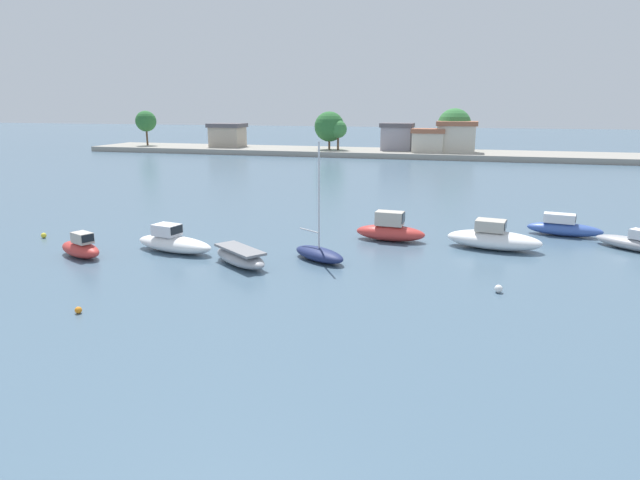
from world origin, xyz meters
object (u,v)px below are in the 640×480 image
at_px(moored_boat_2, 81,248).
at_px(moored_boat_7, 493,239).
at_px(moored_boat_6, 390,230).
at_px(mooring_buoy_3, 78,310).
at_px(moored_boat_3, 174,242).
at_px(moored_boat_8, 564,227).
at_px(mooring_buoy_0, 44,235).
at_px(moored_boat_9, 633,243).
at_px(moored_boat_4, 240,257).
at_px(moored_boat_5, 319,253).
at_px(mooring_buoy_2, 499,289).

bearing_deg(moored_boat_2, moored_boat_7, 43.21).
xyz_separation_m(moored_boat_6, mooring_buoy_3, (-10.64, -15.88, -0.52)).
height_order(moored_boat_3, moored_boat_8, moored_boat_3).
distance_m(moored_boat_8, mooring_buoy_0, 33.96).
bearing_deg(moored_boat_9, mooring_buoy_3, -105.69).
relative_size(moored_boat_4, moored_boat_9, 1.05).
distance_m(moored_boat_2, moored_boat_8, 30.04).
xyz_separation_m(moored_boat_4, moored_boat_5, (3.86, 1.97, -0.03)).
bearing_deg(moored_boat_4, moored_boat_6, 83.69).
height_order(moored_boat_9, mooring_buoy_3, moored_boat_9).
height_order(moored_boat_2, moored_boat_9, moored_boat_2).
height_order(moored_boat_2, mooring_buoy_2, moored_boat_2).
distance_m(moored_boat_9, mooring_buoy_2, 12.87).
bearing_deg(moored_boat_8, mooring_buoy_2, -100.24).
relative_size(moored_boat_6, mooring_buoy_3, 15.59).
relative_size(moored_boat_6, moored_boat_8, 0.94).
distance_m(moored_boat_3, moored_boat_5, 8.75).
bearing_deg(mooring_buoy_2, mooring_buoy_0, 173.43).
bearing_deg(moored_boat_8, moored_boat_7, -124.59).
distance_m(moored_boat_5, moored_boat_7, 10.73).
distance_m(moored_boat_4, moored_boat_7, 15.06).
height_order(mooring_buoy_0, mooring_buoy_2, mooring_buoy_2).
relative_size(moored_boat_7, mooring_buoy_0, 16.89).
bearing_deg(moored_boat_3, moored_boat_7, 29.29).
bearing_deg(moored_boat_4, moored_boat_2, -138.40).
distance_m(moored_boat_4, moored_boat_5, 4.34).
relative_size(moored_boat_7, mooring_buoy_3, 19.94).
distance_m(moored_boat_5, mooring_buoy_3, 12.71).
xyz_separation_m(moored_boat_8, mooring_buoy_3, (-21.45, -20.24, -0.41)).
distance_m(moored_boat_6, moored_boat_8, 11.66).
distance_m(moored_boat_7, mooring_buoy_0, 28.42).
bearing_deg(moored_boat_7, moored_boat_3, -153.53).
relative_size(moored_boat_5, mooring_buoy_0, 19.16).
height_order(moored_boat_8, mooring_buoy_2, moored_boat_8).
bearing_deg(moored_boat_7, moored_boat_8, 55.25).
xyz_separation_m(moored_boat_5, moored_boat_8, (13.93, 10.01, 0.14)).
xyz_separation_m(moored_boat_9, mooring_buoy_0, (-35.97, -6.87, -0.28)).
relative_size(moored_boat_8, mooring_buoy_2, 12.86).
bearing_deg(mooring_buoy_0, moored_boat_2, -30.56).
relative_size(moored_boat_5, moored_boat_9, 1.58).
xyz_separation_m(moored_boat_2, moored_boat_5, (13.23, 2.86, -0.11)).
bearing_deg(moored_boat_8, mooring_buoy_0, -154.27).
distance_m(moored_boat_3, moored_boat_8, 24.96).
xyz_separation_m(moored_boat_4, moored_boat_8, (17.79, 11.97, 0.10)).
bearing_deg(moored_boat_2, moored_boat_3, 51.71).
bearing_deg(mooring_buoy_2, moored_boat_8, 70.58).
relative_size(moored_boat_9, mooring_buoy_0, 12.14).
bearing_deg(moored_boat_7, mooring_buoy_0, -161.04).
bearing_deg(moored_boat_7, mooring_buoy_3, -128.48).
height_order(moored_boat_4, mooring_buoy_2, moored_boat_4).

